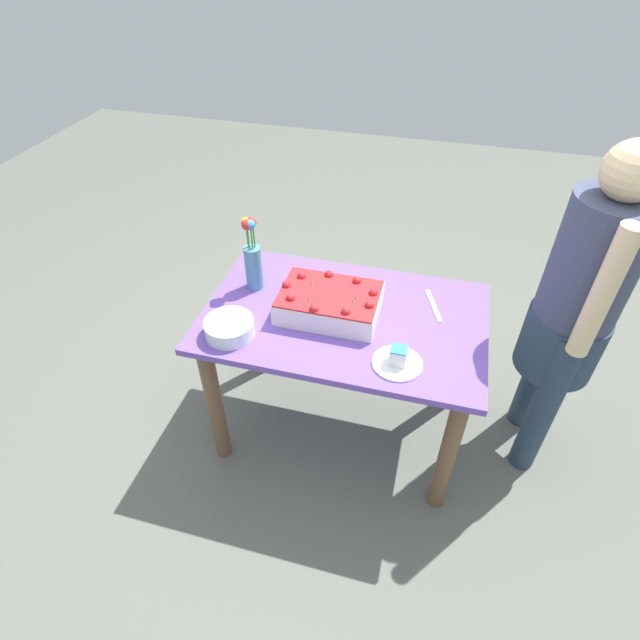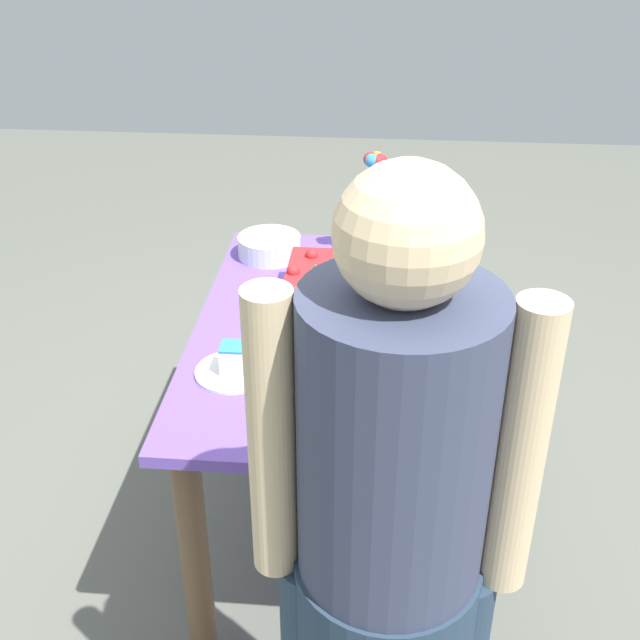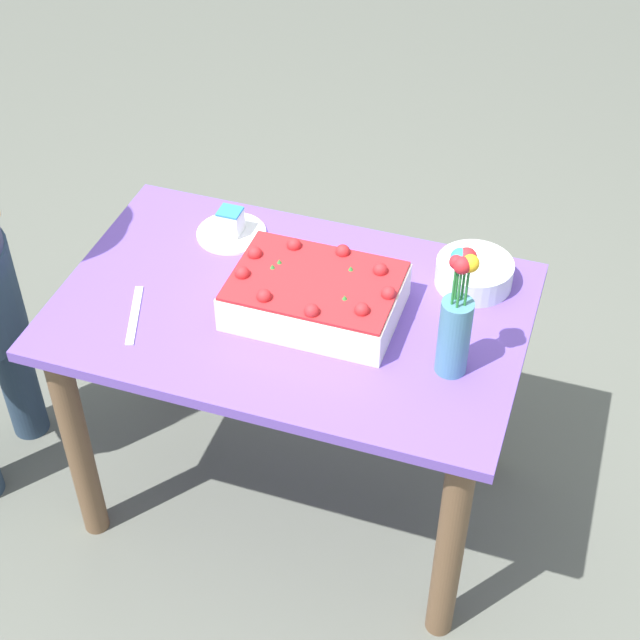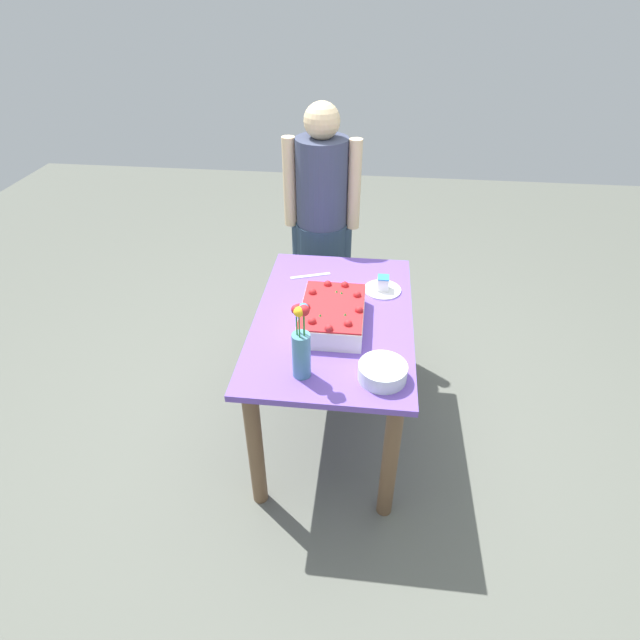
% 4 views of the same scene
% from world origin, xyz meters
% --- Properties ---
extents(ground_plane, '(8.00, 8.00, 0.00)m').
position_xyz_m(ground_plane, '(0.00, 0.00, 0.00)').
color(ground_plane, '#5B5E55').
extents(dining_table, '(1.15, 0.73, 0.73)m').
position_xyz_m(dining_table, '(0.00, 0.00, 0.59)').
color(dining_table, '#6A4AB1').
rests_on(dining_table, ground_plane).
extents(sheet_cake, '(0.41, 0.28, 0.12)m').
position_xyz_m(sheet_cake, '(0.06, 0.00, 0.79)').
color(sheet_cake, silver).
rests_on(sheet_cake, dining_table).
extents(serving_plate_with_slice, '(0.19, 0.19, 0.08)m').
position_xyz_m(serving_plate_with_slice, '(-0.25, 0.22, 0.76)').
color(serving_plate_with_slice, white).
rests_on(serving_plate_with_slice, dining_table).
extents(cake_knife, '(0.09, 0.21, 0.00)m').
position_xyz_m(cake_knife, '(-0.35, -0.15, 0.74)').
color(cake_knife, silver).
rests_on(cake_knife, dining_table).
extents(flower_vase, '(0.07, 0.07, 0.34)m').
position_xyz_m(flower_vase, '(0.42, -0.09, 0.88)').
color(flower_vase, teal).
rests_on(flower_vase, dining_table).
extents(fruit_bowl, '(0.19, 0.19, 0.07)m').
position_xyz_m(fruit_bowl, '(0.41, 0.23, 0.77)').
color(fruit_bowl, silver).
rests_on(fruit_bowl, dining_table).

